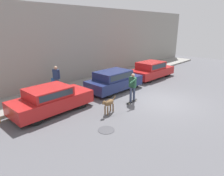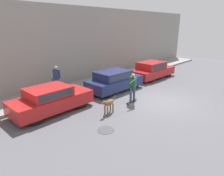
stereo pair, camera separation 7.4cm
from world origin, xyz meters
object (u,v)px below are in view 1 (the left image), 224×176
at_px(pedestrian_with_bag, 56,77).
at_px(parked_car_2, 151,70).
at_px(skateboarder, 132,86).
at_px(parked_car_1, 114,81).
at_px(dog, 109,103).
at_px(parked_car_0, 51,100).

bearing_deg(pedestrian_with_bag, parked_car_2, -41.89).
bearing_deg(parked_car_2, skateboarder, -155.95).
relative_size(parked_car_1, pedestrian_with_bag, 2.42).
relative_size(parked_car_2, skateboarder, 1.54).
distance_m(dog, skateboarder, 2.03).
relative_size(parked_car_1, dog, 3.50).
distance_m(parked_car_2, pedestrian_with_bag, 7.92).
bearing_deg(pedestrian_with_bag, dog, -114.26).
xyz_separation_m(dog, pedestrian_with_bag, (-0.08, 4.52, 0.54)).
height_order(parked_car_0, dog, parked_car_0).
relative_size(parked_car_0, parked_car_1, 1.02).
bearing_deg(dog, parked_car_0, -60.96).
height_order(parked_car_0, parked_car_2, parked_car_2).
bearing_deg(parked_car_1, pedestrian_with_bag, 143.93).
distance_m(parked_car_2, dog, 7.83).
bearing_deg(skateboarder, parked_car_0, -32.87).
relative_size(parked_car_1, parked_car_2, 0.93).
height_order(parked_car_1, skateboarder, skateboarder).
relative_size(parked_car_0, dog, 3.58).
bearing_deg(skateboarder, parked_car_2, -160.90).
distance_m(parked_car_0, skateboarder, 4.42).
height_order(parked_car_1, pedestrian_with_bag, pedestrian_with_bag).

